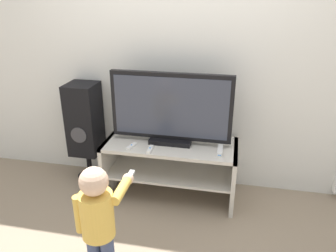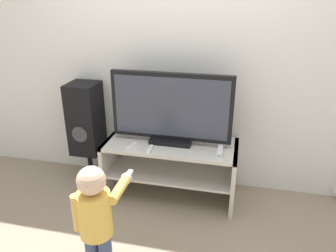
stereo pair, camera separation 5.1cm
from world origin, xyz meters
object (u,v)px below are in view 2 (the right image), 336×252
at_px(game_console, 220,151).
at_px(child, 96,214).
at_px(speaker_tower, 86,120).
at_px(remote_primary, 132,146).
at_px(remote_secondary, 150,149).
at_px(television, 171,109).

relative_size(game_console, child, 0.21).
distance_m(game_console, speaker_tower, 1.35).
bearing_deg(speaker_tower, child, -61.86).
xyz_separation_m(remote_primary, child, (0.06, -0.88, -0.05)).
bearing_deg(remote_secondary, speaker_tower, 157.43).
height_order(remote_primary, child, child).
xyz_separation_m(remote_secondary, speaker_tower, (-0.74, 0.31, 0.08)).
bearing_deg(remote_secondary, remote_primary, 172.71).
xyz_separation_m(television, speaker_tower, (-0.88, 0.11, -0.23)).
height_order(television, speaker_tower, television).
xyz_separation_m(game_console, child, (-0.71, -0.94, -0.06)).
bearing_deg(remote_primary, speaker_tower, 153.27).
bearing_deg(speaker_tower, game_console, -9.51).
xyz_separation_m(remote_primary, remote_secondary, (0.17, -0.02, 0.00)).
relative_size(remote_primary, speaker_tower, 0.13).
relative_size(game_console, speaker_tower, 0.18).
bearing_deg(game_console, television, 166.07).
relative_size(television, remote_primary, 7.96).
height_order(remote_secondary, child, child).
distance_m(television, remote_secondary, 0.39).
distance_m(remote_secondary, speaker_tower, 0.81).
relative_size(television, speaker_tower, 1.06).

